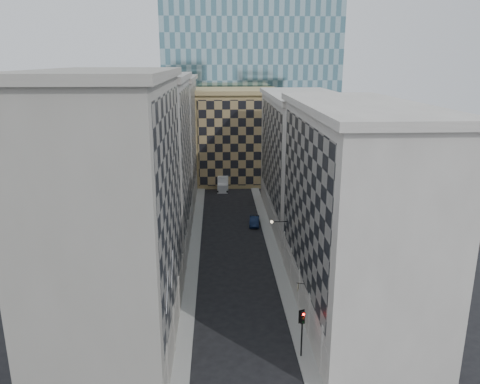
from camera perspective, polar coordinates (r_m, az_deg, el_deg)
name	(u,v)px	position (r m, az deg, el deg)	size (l,w,h in m)	color
sidewalk_west	(194,252)	(62.31, -5.60, -7.26)	(1.50, 100.00, 0.15)	#999993
sidewalk_east	(273,250)	(62.67, 4.10, -7.08)	(1.50, 100.00, 0.15)	#999993
bldg_left_a	(115,214)	(41.23, -15.05, -2.55)	(10.80, 22.80, 23.70)	gray
bldg_left_b	(150,164)	(62.29, -10.95, 3.40)	(10.80, 22.80, 22.70)	gray
bldg_left_c	(167,140)	(83.84, -8.92, 6.31)	(10.80, 22.80, 21.70)	gray
bldg_right_a	(352,212)	(46.41, 13.51, -2.33)	(10.80, 26.80, 20.70)	#B8B2A9
bldg_right_b	(302,159)	(71.96, 7.59, 4.01)	(10.80, 28.80, 19.70)	#B8B2A9
tan_block	(237,136)	(96.42, -0.43, 6.90)	(16.80, 14.80, 18.80)	tan
church_tower	(225,48)	(109.30, -1.88, 17.17)	(7.20, 7.20, 51.50)	#2E2A23
flagpoles_left	(170,280)	(37.30, -8.58, -10.52)	(0.10, 6.33, 2.33)	gray
bracket_lamp	(273,222)	(54.80, 4.07, -3.64)	(1.98, 0.36, 0.36)	black
traffic_light	(302,324)	(40.84, 7.59, -15.64)	(0.52, 0.52, 4.28)	black
box_truck	(223,184)	(90.73, -2.09, 1.00)	(2.30, 5.10, 2.74)	silver
dark_car	(254,221)	(71.57, 1.76, -3.55)	(1.44, 4.12, 1.36)	#0F1B39
shop_sign	(298,287)	(45.27, 7.12, -11.37)	(0.70, 0.62, 0.71)	black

